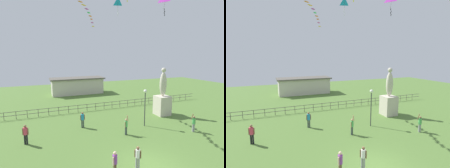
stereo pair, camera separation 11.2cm
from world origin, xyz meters
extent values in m
plane|color=#517533|center=(0.00, 0.00, 0.00)|extent=(80.00, 80.00, 0.00)
cube|color=beige|center=(7.70, 8.91, 1.21)|extent=(1.67, 1.67, 2.42)
ellipsoid|color=beige|center=(7.70, 8.91, 3.94)|extent=(0.90, 0.76, 3.04)
sphere|color=beige|center=(7.70, 8.91, 5.70)|extent=(0.56, 0.56, 0.56)
cylinder|color=#38383D|center=(3.60, 6.52, 1.82)|extent=(0.10, 0.10, 3.63)
sphere|color=white|center=(3.60, 6.52, 3.78)|extent=(0.36, 0.36, 0.36)
cylinder|color=purple|center=(-2.54, 0.16, 1.11)|extent=(0.30, 0.30, 0.58)
sphere|color=beige|center=(-2.54, 0.16, 1.51)|extent=(0.22, 0.22, 0.22)
cylinder|color=beige|center=(-2.38, 0.29, 1.08)|extent=(0.09, 0.09, 0.55)
cylinder|color=beige|center=(-2.69, 0.03, 1.08)|extent=(0.09, 0.09, 0.55)
cylinder|color=#3F4C47|center=(0.84, 5.31, 0.40)|extent=(0.14, 0.14, 0.80)
cylinder|color=#3F4C47|center=(0.71, 5.22, 0.40)|extent=(0.14, 0.14, 0.80)
cylinder|color=#4CB259|center=(0.77, 5.27, 1.08)|extent=(0.29, 0.29, 0.57)
sphere|color=tan|center=(0.77, 5.27, 1.48)|extent=(0.21, 0.21, 0.21)
cylinder|color=tan|center=(0.96, 5.34, 1.59)|extent=(0.18, 0.21, 0.54)
cylinder|color=tan|center=(0.61, 5.16, 1.05)|extent=(0.09, 0.09, 0.54)
cylinder|color=#3F4C47|center=(-2.73, 8.52, 0.42)|extent=(0.14, 0.14, 0.85)
cylinder|color=#3F4C47|center=(-2.56, 8.51, 0.42)|extent=(0.14, 0.14, 0.85)
cylinder|color=#268CBF|center=(-2.64, 8.52, 1.15)|extent=(0.31, 0.31, 0.60)
sphere|color=#8C6647|center=(-2.64, 8.52, 1.56)|extent=(0.23, 0.23, 0.23)
cylinder|color=#8C6647|center=(-2.85, 8.53, 1.11)|extent=(0.09, 0.09, 0.57)
cylinder|color=#8C6647|center=(-2.44, 8.51, 1.11)|extent=(0.09, 0.09, 0.57)
cylinder|color=#99999E|center=(7.17, 3.37, 0.41)|extent=(0.14, 0.14, 0.81)
cylinder|color=#99999E|center=(7.33, 3.39, 0.41)|extent=(0.14, 0.14, 0.81)
cylinder|color=#4CB259|center=(7.25, 3.38, 1.10)|extent=(0.30, 0.30, 0.57)
sphere|color=#8C6647|center=(7.25, 3.38, 1.49)|extent=(0.22, 0.22, 0.22)
cylinder|color=#8C6647|center=(7.05, 3.41, 1.61)|extent=(0.11, 0.24, 0.55)
cylinder|color=#8C6647|center=(7.45, 3.40, 1.06)|extent=(0.09, 0.09, 0.54)
cylinder|color=black|center=(-7.84, 6.72, 0.44)|extent=(0.15, 0.15, 0.87)
cylinder|color=black|center=(-8.00, 6.76, 0.44)|extent=(0.15, 0.15, 0.87)
cylinder|color=#D83F59|center=(-7.92, 6.74, 1.18)|extent=(0.32, 0.32, 0.62)
sphere|color=#8C6647|center=(-7.92, 6.74, 1.61)|extent=(0.23, 0.23, 0.23)
cylinder|color=#8C6647|center=(-7.71, 6.69, 1.15)|extent=(0.10, 0.10, 0.59)
cylinder|color=#8C6647|center=(-8.13, 6.79, 1.15)|extent=(0.10, 0.10, 0.59)
cylinder|color=#99999E|center=(-0.79, 0.22, 0.39)|extent=(0.13, 0.13, 0.79)
cylinder|color=#99999E|center=(-0.90, 0.33, 0.39)|extent=(0.13, 0.13, 0.79)
cylinder|color=white|center=(-0.84, 0.28, 1.06)|extent=(0.29, 0.29, 0.56)
sphere|color=brown|center=(-0.84, 0.28, 1.45)|extent=(0.21, 0.21, 0.21)
cylinder|color=brown|center=(-0.71, 0.14, 1.03)|extent=(0.09, 0.09, 0.53)
cylinder|color=brown|center=(-0.98, 0.41, 1.03)|extent=(0.09, 0.09, 0.53)
pyramid|color=#198CD1|center=(3.30, 12.93, 14.30)|extent=(0.94, 0.69, 0.98)
cylinder|color=#4C381E|center=(3.37, 13.16, 13.81)|extent=(0.14, 0.47, 0.98)
cube|color=white|center=(3.36, 13.16, 13.32)|extent=(0.11, 0.01, 0.21)
cube|color=white|center=(3.31, 13.13, 13.10)|extent=(0.10, 0.03, 0.20)
cube|color=white|center=(3.46, 13.20, 12.88)|extent=(0.11, 0.04, 0.21)
cube|color=white|center=(3.38, 13.16, 12.66)|extent=(0.11, 0.03, 0.21)
cube|color=yellow|center=(2.35, 8.50, 13.04)|extent=(0.09, 0.03, 0.20)
cylinder|color=#4C381E|center=(8.09, 9.77, 13.70)|extent=(0.61, 0.42, 1.36)
cube|color=black|center=(8.03, 9.74, 13.01)|extent=(0.09, 0.02, 0.20)
cube|color=black|center=(8.15, 9.80, 12.79)|extent=(0.09, 0.05, 0.20)
cube|color=black|center=(8.06, 9.76, 12.57)|extent=(0.10, 0.04, 0.20)
cube|color=black|center=(8.15, 9.81, 12.35)|extent=(0.11, 0.02, 0.21)
cube|color=orange|center=(-2.06, 10.80, 13.12)|extent=(0.62, 0.59, 0.03)
cube|color=yellow|center=(-1.59, 11.21, 12.92)|extent=(0.62, 0.58, 0.03)
cube|color=#B22DB2|center=(-1.15, 11.63, 12.65)|extent=(0.59, 0.61, 0.03)
cube|color=#1EB759|center=(-0.79, 12.12, 12.38)|extent=(0.51, 0.65, 0.03)
cube|color=orange|center=(-0.46, 12.64, 12.12)|extent=(0.55, 0.64, 0.03)
cube|color=orange|center=(-0.18, 13.18, 11.88)|extent=(0.45, 0.66, 0.03)
cube|color=#B22DB2|center=(0.09, 13.73, 11.58)|extent=(0.51, 0.65, 0.03)
cube|color=yellow|center=(0.35, 14.29, 11.21)|extent=(0.44, 0.66, 0.03)
cylinder|color=#4C4742|center=(-10.63, 14.00, 0.47)|extent=(0.06, 0.06, 0.95)
cylinder|color=#4C4742|center=(-9.37, 14.00, 0.47)|extent=(0.06, 0.06, 0.95)
cylinder|color=#4C4742|center=(-8.16, 14.00, 0.47)|extent=(0.06, 0.06, 0.95)
cylinder|color=#4C4742|center=(-6.92, 14.00, 0.47)|extent=(0.06, 0.06, 0.95)
cylinder|color=#4C4742|center=(-5.70, 14.00, 0.47)|extent=(0.06, 0.06, 0.95)
cylinder|color=#4C4742|center=(-4.49, 14.00, 0.47)|extent=(0.06, 0.06, 0.95)
cylinder|color=#4C4742|center=(-3.25, 14.00, 0.47)|extent=(0.06, 0.06, 0.95)
cylinder|color=#4C4742|center=(-2.01, 14.00, 0.47)|extent=(0.06, 0.06, 0.95)
cylinder|color=#4C4742|center=(-0.78, 14.00, 0.47)|extent=(0.06, 0.06, 0.95)
cylinder|color=#4C4742|center=(0.44, 14.00, 0.47)|extent=(0.06, 0.06, 0.95)
cylinder|color=#4C4742|center=(1.69, 14.00, 0.47)|extent=(0.06, 0.06, 0.95)
cylinder|color=#4C4742|center=(2.89, 14.00, 0.47)|extent=(0.06, 0.06, 0.95)
cylinder|color=#4C4742|center=(4.12, 14.00, 0.47)|extent=(0.06, 0.06, 0.95)
cylinder|color=#4C4742|center=(5.39, 14.00, 0.47)|extent=(0.06, 0.06, 0.95)
cylinder|color=#4C4742|center=(6.60, 14.00, 0.47)|extent=(0.06, 0.06, 0.95)
cylinder|color=#4C4742|center=(7.81, 14.00, 0.47)|extent=(0.06, 0.06, 0.95)
cylinder|color=#4C4742|center=(9.07, 14.00, 0.47)|extent=(0.06, 0.06, 0.95)
cylinder|color=#4C4742|center=(10.28, 14.00, 0.47)|extent=(0.06, 0.06, 0.95)
cylinder|color=#4C4742|center=(11.49, 14.00, 0.47)|extent=(0.06, 0.06, 0.95)
cylinder|color=#4C4742|center=(12.73, 14.00, 0.47)|extent=(0.06, 0.06, 0.95)
cylinder|color=#4C4742|center=(13.95, 14.00, 0.47)|extent=(0.06, 0.06, 0.95)
cylinder|color=#4C4742|center=(15.23, 14.00, 0.47)|extent=(0.06, 0.06, 0.95)
cylinder|color=#4C4742|center=(16.46, 14.00, 0.47)|extent=(0.06, 0.06, 0.95)
cube|color=#4C4742|center=(0.00, 14.00, 0.91)|extent=(36.00, 0.05, 0.05)
cube|color=#4C4742|center=(0.00, 14.00, 0.47)|extent=(36.00, 0.05, 0.05)
cube|color=beige|center=(0.37, 26.00, 1.46)|extent=(9.68, 3.59, 2.92)
cube|color=#59544C|center=(0.37, 26.00, 3.04)|extent=(10.28, 4.19, 0.24)
camera|label=1|loc=(-6.61, -9.40, 7.45)|focal=29.17mm
camera|label=2|loc=(-6.51, -9.44, 7.45)|focal=29.17mm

